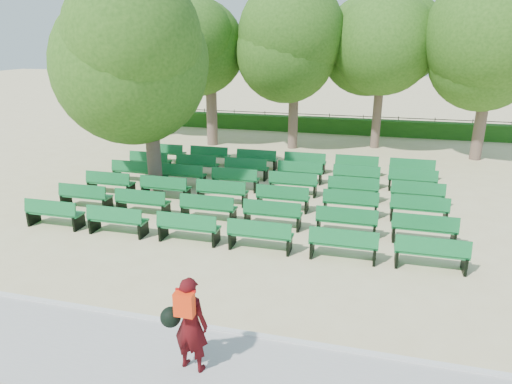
# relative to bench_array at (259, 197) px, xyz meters

# --- Properties ---
(ground) EXTENTS (120.00, 120.00, 0.00)m
(ground) POSITION_rel_bench_array_xyz_m (0.08, -1.42, -0.09)
(ground) COLOR #CFBE89
(paving) EXTENTS (30.00, 2.20, 0.06)m
(paving) POSITION_rel_bench_array_xyz_m (0.08, -8.82, -0.06)
(paving) COLOR #A9A8A4
(paving) RESTS_ON ground
(curb) EXTENTS (30.00, 0.12, 0.10)m
(curb) POSITION_rel_bench_array_xyz_m (0.08, -7.67, -0.04)
(curb) COLOR silver
(curb) RESTS_ON ground
(hedge) EXTENTS (26.00, 0.70, 0.90)m
(hedge) POSITION_rel_bench_array_xyz_m (0.08, 12.58, 0.36)
(hedge) COLOR #215917
(hedge) RESTS_ON ground
(fence) EXTENTS (26.00, 0.10, 1.02)m
(fence) POSITION_rel_bench_array_xyz_m (0.08, 12.98, -0.09)
(fence) COLOR black
(fence) RESTS_ON ground
(tree_line) EXTENTS (21.80, 6.80, 7.04)m
(tree_line) POSITION_rel_bench_array_xyz_m (0.08, 8.58, -0.09)
(tree_line) COLOR #315F19
(tree_line) RESTS_ON ground
(bench_array) EXTENTS (1.74, 0.57, 1.10)m
(bench_array) POSITION_rel_bench_array_xyz_m (0.00, 0.00, 0.00)
(bench_array) COLOR #126B31
(bench_array) RESTS_ON ground
(tree_among) EXTENTS (5.53, 5.53, 7.37)m
(tree_among) POSITION_rel_bench_array_xyz_m (-3.91, -0.11, 4.77)
(tree_among) COLOR brown
(tree_among) RESTS_ON ground
(person) EXTENTS (0.83, 0.52, 1.72)m
(person) POSITION_rel_bench_array_xyz_m (1.04, -8.79, 0.86)
(person) COLOR #42090C
(person) RESTS_ON ground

